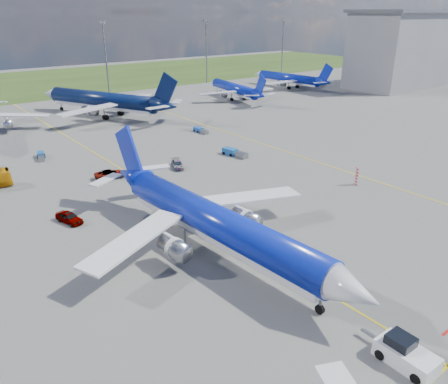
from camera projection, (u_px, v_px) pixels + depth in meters
ground at (270, 259)px, 48.26m from camera, size 400.00×400.00×0.00m
taxiway_lines at (150, 185)px, 68.63m from camera, size 60.25×160.00×0.02m
floodlight_masts at (42, 58)px, 129.62m from camera, size 202.20×0.50×22.70m
terminal_building at (403, 49)px, 154.88m from camera, size 42.00×22.00×26.00m
warning_post at (357, 176)px, 68.21m from camera, size 0.50×0.50×3.00m
bg_jet_n at (104, 116)px, 114.10m from camera, size 51.07×56.51×12.07m
bg_jet_ne at (234, 99)px, 136.65m from camera, size 32.77×39.51×9.23m
bg_jet_ene at (288, 88)px, 156.92m from camera, size 30.36×38.34×9.52m
main_airliner at (218, 254)px, 49.23m from camera, size 35.09×44.45×11.08m
pushback_tug at (405, 354)px, 33.61m from camera, size 2.43×6.40×2.17m
service_car_a at (69, 217)px, 56.27m from camera, size 2.82×4.53×1.44m
service_car_b at (110, 174)px, 71.40m from camera, size 5.33×3.19×1.39m
service_car_c at (177, 164)px, 76.03m from camera, size 3.38×4.77×1.28m
baggage_tug_w at (234, 153)px, 82.57m from camera, size 2.35×5.60×1.22m
baggage_tug_c at (41, 156)px, 81.02m from camera, size 2.22×4.53×0.98m
baggage_tug_e at (200, 130)px, 98.59m from camera, size 1.31×4.50×1.01m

